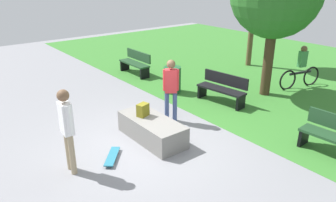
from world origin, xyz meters
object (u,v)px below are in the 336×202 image
Objects in this scene: trash_bin at (172,80)px; cyclist_on_bicycle at (301,70)px; park_bench_center_lawn at (136,62)px; concrete_ledge at (152,129)px; skateboard_by_ledge at (112,156)px; park_bench_far_right at (222,88)px; skater_watching at (171,86)px; skater_performing_trick at (67,125)px; backpack_on_ledge at (143,110)px.

trash_bin is 0.50× the size of cyclist_on_bicycle.
concrete_ledge is at bearing -28.95° from park_bench_center_lawn.
park_bench_center_lawn is at bearing 142.25° from skateboard_by_ledge.
park_bench_far_right reaches higher than concrete_ledge.
concrete_ledge reaches higher than skateboard_by_ledge.
park_bench_far_right and park_bench_center_lawn have the same top height.
skateboard_by_ledge is 0.46× the size of park_bench_center_lawn.
trash_bin is at bearing 140.02° from skater_watching.
skater_performing_trick is 1.09× the size of park_bench_far_right.
cyclist_on_bicycle is (-0.00, 8.50, -0.43)m from skater_performing_trick.
concrete_ledge is 2.57× the size of skateboard_by_ledge.
cyclist_on_bicycle is (0.10, 6.39, 0.36)m from concrete_ledge.
skater_performing_trick is 6.90m from park_bench_center_lawn.
backpack_on_ledge is 0.20× the size of park_bench_center_lawn.
trash_bin is (-1.71, -0.62, -0.04)m from park_bench_far_right.
park_bench_center_lawn is (-5.05, 3.91, 0.42)m from skateboard_by_ledge.
concrete_ledge is at bearing 99.59° from skateboard_by_ledge.
skater_performing_trick is at bearing -78.55° from skater_watching.
park_bench_far_right is at bearing 100.44° from skateboard_by_ledge.
park_bench_center_lawn is at bearing 159.04° from skater_watching.
backpack_on_ledge is 0.18× the size of skater_watching.
concrete_ledge is at bearing 92.74° from skater_performing_trick.
skater_performing_trick is at bearing -96.94° from skateboard_by_ledge.
backpack_on_ledge is 0.44× the size of skateboard_by_ledge.
skater_performing_trick reaches higher than backpack_on_ledge.
skater_performing_trick is at bearing 174.02° from backpack_on_ledge.
cyclist_on_bicycle is at bearing 36.98° from park_bench_center_lawn.
backpack_on_ledge is 0.36× the size of trash_bin.
backpack_on_ledge is (-0.29, -0.05, 0.43)m from concrete_ledge.
cyclist_on_bicycle is at bearing 90.01° from skater_performing_trick.
skateboard_by_ledge is 4.46m from park_bench_far_right.
cyclist_on_bicycle is at bearing 90.81° from skateboard_by_ledge.
skater_performing_trick reaches higher than skater_watching.
trash_bin reaches higher than backpack_on_ledge.
skater_performing_trick is at bearing -44.09° from park_bench_center_lawn.
park_bench_center_lawn reaches higher than skateboard_by_ledge.
park_bench_center_lawn is (-4.94, 4.79, -0.58)m from skater_performing_trick.
trash_bin is (-2.41, 4.63, -0.62)m from skater_performing_trick.
skater_watching is 1.06× the size of park_bench_far_right.
concrete_ledge is 5.53m from park_bench_center_lawn.
skater_watching is 2.18m from park_bench_far_right.
skater_watching is 4.64m from park_bench_center_lawn.
skater_watching is 1.09× the size of park_bench_center_lawn.
cyclist_on_bicycle is (-0.11, 7.63, 0.57)m from skateboard_by_ledge.
skater_watching is (-0.25, 1.08, 0.32)m from backpack_on_ledge.
skater_performing_trick reaches higher than trash_bin.
park_bench_center_lawn is at bearing 151.05° from concrete_ledge.
cyclist_on_bicycle reaches higher than park_bench_far_right.
park_bench_center_lawn is (-4.24, -0.46, 0.00)m from park_bench_far_right.
concrete_ledge is 2.26m from skater_performing_trick.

